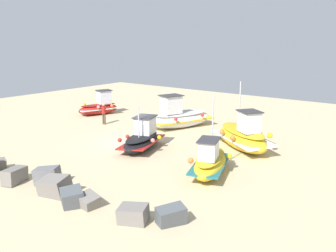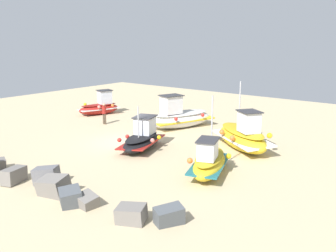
{
  "view_description": "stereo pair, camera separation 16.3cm",
  "coord_description": "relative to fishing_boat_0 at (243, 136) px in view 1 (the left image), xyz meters",
  "views": [
    {
      "loc": [
        -17.81,
        18.51,
        7.09
      ],
      "look_at": [
        -1.51,
        -2.52,
        0.9
      ],
      "focal_mm": 43.05,
      "sensor_mm": 36.0,
      "label": 1
    },
    {
      "loc": [
        -17.94,
        18.41,
        7.09
      ],
      "look_at": [
        -1.51,
        -2.52,
        0.9
      ],
      "focal_mm": 43.05,
      "sensor_mm": 36.0,
      "label": 2
    }
  ],
  "objects": [
    {
      "name": "ground_plane",
      "position": [
        6.67,
        3.45,
        -0.81
      ],
      "size": [
        47.5,
        47.5,
        0.0
      ],
      "primitive_type": "plane",
      "color": "#C6B289"
    },
    {
      "name": "fishing_boat_0",
      "position": [
        0.0,
        0.0,
        0.0
      ],
      "size": [
        5.43,
        4.59,
        4.24
      ],
      "rotation": [
        0.0,
        0.0,
        2.53
      ],
      "color": "gold",
      "rests_on": "ground_plane"
    },
    {
      "name": "fishing_boat_1",
      "position": [
        -0.88,
        5.21,
        -0.14
      ],
      "size": [
        2.88,
        4.47,
        4.04
      ],
      "rotation": [
        0.0,
        0.0,
        1.93
      ],
      "color": "gold",
      "rests_on": "ground_plane"
    },
    {
      "name": "fishing_boat_2",
      "position": [
        6.54,
        -2.35,
        -0.0
      ],
      "size": [
        3.49,
        5.58,
        2.62
      ],
      "rotation": [
        0.0,
        0.0,
        1.24
      ],
      "color": "white",
      "rests_on": "ground_plane"
    },
    {
      "name": "fishing_boat_3",
      "position": [
        4.93,
        3.84,
        -0.17
      ],
      "size": [
        2.98,
        4.41,
        2.86
      ],
      "rotation": [
        0.0,
        0.0,
        5.05
      ],
      "color": "black",
      "rests_on": "ground_plane"
    },
    {
      "name": "fishing_boat_4",
      "position": [
        15.16,
        -2.04,
        -0.13
      ],
      "size": [
        2.48,
        3.92,
        2.16
      ],
      "rotation": [
        0.0,
        0.0,
        4.38
      ],
      "color": "maroon",
      "rests_on": "ground_plane"
    },
    {
      "name": "person_walking",
      "position": [
        11.9,
        0.49,
        0.16
      ],
      "size": [
        0.32,
        0.32,
        1.69
      ],
      "rotation": [
        0.0,
        0.0,
        4.85
      ],
      "color": "brown",
      "rests_on": "ground_plane"
    }
  ]
}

